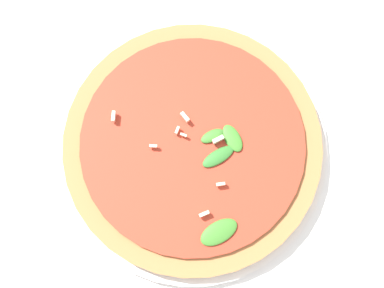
% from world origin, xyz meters
% --- Properties ---
extents(ground_plane, '(6.00, 6.00, 0.00)m').
position_xyz_m(ground_plane, '(0.00, 0.00, 0.00)').
color(ground_plane, white).
extents(pizza_arugula_main, '(0.34, 0.34, 0.05)m').
position_xyz_m(pizza_arugula_main, '(0.00, -0.00, 0.02)').
color(pizza_arugula_main, white).
rests_on(pizza_arugula_main, ground_plane).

